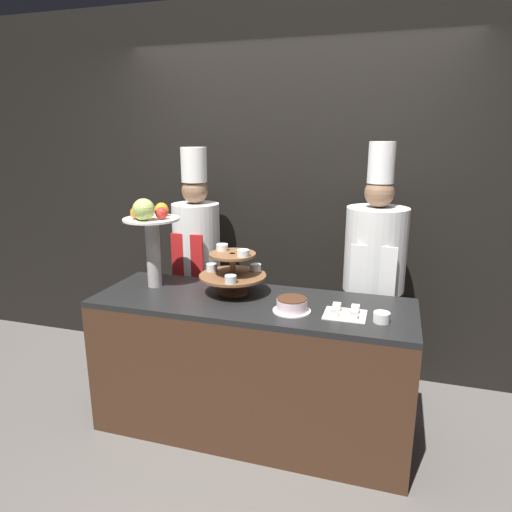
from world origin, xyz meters
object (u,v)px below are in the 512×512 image
tiered_stand (233,270)px  chef_left (197,255)px  fruit_pedestal (150,228)px  cake_round (292,305)px  cake_square_tray (345,312)px  chef_center_left (374,271)px  cup_white (382,317)px

tiered_stand → chef_left: size_ratio=0.24×
fruit_pedestal → cake_round: bearing=-9.3°
fruit_pedestal → cake_square_tray: 1.31m
tiered_stand → chef_center_left: chef_center_left is taller
cup_white → chef_center_left: (-0.08, 0.70, 0.05)m
cake_round → chef_left: (-0.89, 0.69, 0.05)m
fruit_pedestal → chef_left: size_ratio=0.34×
cake_round → cake_square_tray: bearing=5.9°
chef_center_left → cup_white: bearing=-83.5°
cake_square_tray → chef_left: bearing=150.9°
chef_left → cup_white: bearing=-26.9°
fruit_pedestal → chef_center_left: size_ratio=0.33×
cake_square_tray → fruit_pedestal: bearing=174.2°
cup_white → cake_square_tray: bearing=168.3°
tiered_stand → chef_center_left: (0.83, 0.50, -0.07)m
tiered_stand → chef_left: chef_left is taller
tiered_stand → cup_white: 0.94m
cake_square_tray → chef_center_left: chef_center_left is taller
cup_white → chef_left: 1.54m
cake_round → cake_square_tray: 0.30m
tiered_stand → chef_center_left: bearing=31.1°
cake_round → chef_center_left: bearing=59.2°
tiered_stand → fruit_pedestal: (-0.54, -0.03, 0.24)m
fruit_pedestal → cake_round: (0.96, -0.16, -0.36)m
cake_square_tray → tiered_stand: bearing=167.5°
cup_white → chef_center_left: bearing=96.5°
cake_square_tray → cake_round: bearing=-174.1°
chef_center_left → cake_round: bearing=-120.8°
fruit_pedestal → chef_center_left: chef_center_left is taller
tiered_stand → cup_white: tiered_stand is taller
cup_white → chef_center_left: size_ratio=0.05×
cake_square_tray → chef_center_left: bearing=80.0°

